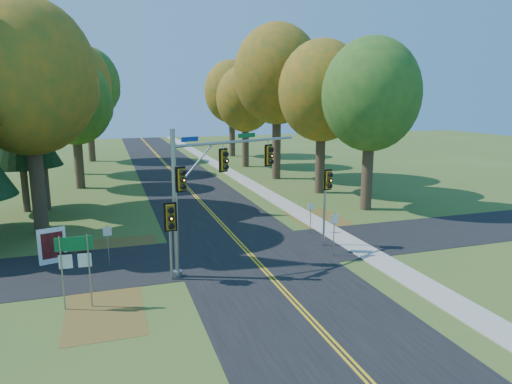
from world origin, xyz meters
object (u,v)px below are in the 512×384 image
object	(u,v)px
traffic_mast	(209,179)
info_kiosk	(52,246)
route_sign_cluster	(75,257)
east_signal_pole	(327,188)

from	to	relation	value
traffic_mast	info_kiosk	bearing A→B (deg)	134.97
route_sign_cluster	traffic_mast	bearing A→B (deg)	27.48
route_sign_cluster	info_kiosk	xyz separation A→B (m)	(-1.50, 5.85, -1.23)
traffic_mast	east_signal_pole	size ratio (longest dim) A/B	1.60
traffic_mast	east_signal_pole	bearing A→B (deg)	-12.68
east_signal_pole	traffic_mast	bearing A→B (deg)	179.97
east_signal_pole	info_kiosk	bearing A→B (deg)	162.59
east_signal_pole	info_kiosk	world-z (taller)	east_signal_pole
east_signal_pole	route_sign_cluster	xyz separation A→B (m)	(-13.04, -3.97, -1.22)
east_signal_pole	route_sign_cluster	distance (m)	13.68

